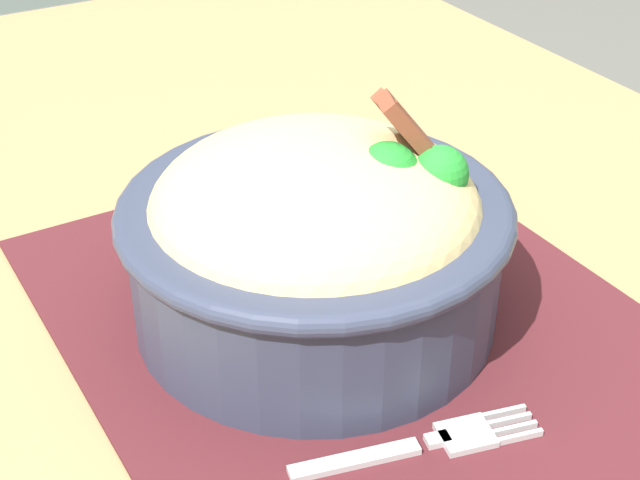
% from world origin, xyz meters
% --- Properties ---
extents(table, '(1.34, 0.81, 0.77)m').
position_xyz_m(table, '(0.00, 0.00, 0.71)').
color(table, '#99754C').
rests_on(table, ground_plane).
extents(placemat, '(0.42, 0.31, 0.00)m').
position_xyz_m(placemat, '(-0.02, 0.02, 0.77)').
color(placemat, '#47191E').
rests_on(placemat, table).
extents(bowl, '(0.22, 0.22, 0.13)m').
position_xyz_m(bowl, '(-0.05, 0.00, 0.83)').
color(bowl, '#2D3347').
rests_on(bowl, placemat).
extents(fork, '(0.04, 0.13, 0.00)m').
position_xyz_m(fork, '(0.07, -0.01, 0.78)').
color(fork, '#B5B5B5').
rests_on(fork, placemat).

